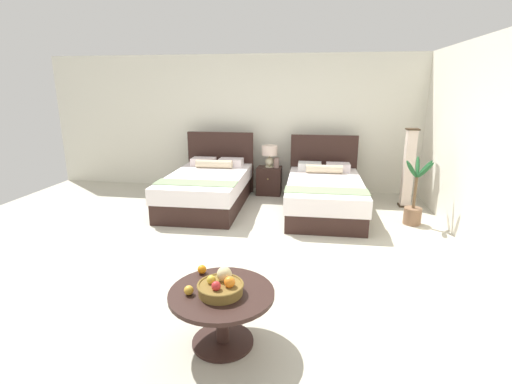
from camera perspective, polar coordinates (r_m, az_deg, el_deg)
ground_plane at (r=5.03m, az=-1.44°, el=-8.57°), size 9.39×9.83×0.02m
wall_back at (r=7.71m, az=2.80°, el=10.22°), size 9.39×0.12×2.66m
wall_side_right at (r=5.37m, az=31.61°, el=5.61°), size 0.12×5.43×2.66m
bed_near_window at (r=6.74m, az=-7.25°, el=0.63°), size 1.34×2.22×1.19m
bed_near_corner at (r=6.49m, az=10.22°, el=-0.22°), size 1.28×2.24×1.17m
nightstand at (r=7.43m, az=2.00°, el=1.72°), size 0.47×0.42×0.54m
table_lamp at (r=7.34m, az=2.06°, el=5.88°), size 0.30×0.30×0.42m
vase at (r=7.29m, az=3.09°, el=4.42°), size 0.10×0.10×0.20m
coffee_table at (r=3.19m, az=-5.15°, el=-16.65°), size 0.85×0.85×0.47m
fruit_bowl at (r=3.07m, az=-5.29°, el=-13.92°), size 0.37×0.37×0.19m
loose_apple at (r=3.10m, az=-10.10°, el=-14.37°), size 0.08×0.08×0.08m
loose_orange at (r=3.39m, az=-8.14°, el=-11.46°), size 0.08×0.08×0.08m
floor_lamp_corner at (r=7.07m, az=21.97°, el=3.31°), size 0.21×0.21×1.37m
potted_palm at (r=6.25m, az=22.69°, el=-1.58°), size 0.44×0.60×1.05m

